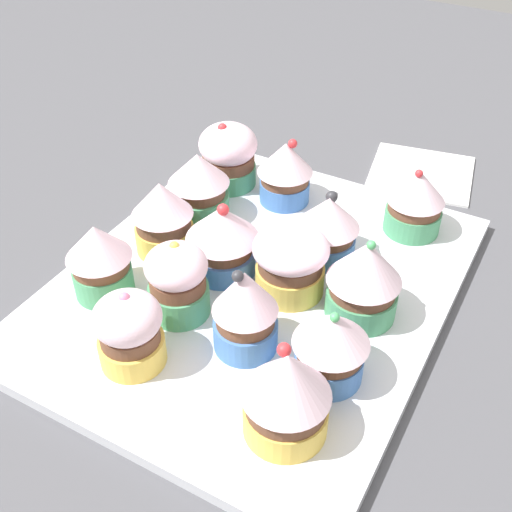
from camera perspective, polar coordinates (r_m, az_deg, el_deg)
The scene contains 18 objects.
ground_plane at distance 60.65cm, azimuth -0.00°, elevation -4.18°, with size 180.00×180.00×3.00cm, color #4C4C51.
baking_tray at distance 59.23cm, azimuth -0.00°, elevation -2.70°, with size 40.06×33.13×1.20cm.
cupcake_0 at distance 70.40cm, azimuth -2.48°, elevation 8.99°, with size 6.34×6.34×7.43cm.
cupcake_1 at distance 65.21cm, azimuth -5.10°, elevation 6.31°, with size 6.23×6.23×7.27cm.
cupcake_2 at distance 60.96cm, azimuth -8.24°, elevation 3.55°, with size 5.84×5.84×7.51cm.
cupcake_3 at distance 56.97cm, azimuth -13.74°, elevation -0.24°, with size 5.74×5.74×7.26cm.
cupcake_4 at distance 67.48cm, azimuth 2.60°, elevation 7.55°, with size 5.84×5.84×7.20cm.
cupcake_5 at distance 57.90cm, azimuth -2.96°, elevation 1.67°, with size 6.68×6.68×7.44cm.
cupcake_6 at distance 54.01cm, azimuth -7.00°, elevation -2.18°, with size 5.30×5.30×7.19cm.
cupcake_7 at distance 50.62cm, azimuth -11.21°, elevation -6.50°, with size 5.39×5.39×6.87cm.
cupcake_8 at distance 59.88cm, azimuth 6.38°, elevation 2.62°, with size 5.98×5.98×7.06cm.
cupcake_9 at distance 55.93cm, azimuth 3.08°, elevation -0.45°, with size 6.73×6.73×6.33cm.
cupcake_10 at distance 50.34cm, azimuth -0.97°, elevation -4.82°, with size 5.28×5.28×8.16cm.
cupcake_11 at distance 64.93cm, azimuth 14.00°, elevation 4.76°, with size 5.67×5.67×7.11cm.
cupcake_12 at distance 53.86cm, azimuth 9.58°, elevation -2.00°, with size 6.32×6.32×7.97cm.
cupcake_13 at distance 48.73cm, azimuth 6.66°, elevation -7.82°, with size 5.91×5.91×6.89cm.
cupcake_14 at distance 44.84cm, azimuth 2.72°, elevation -12.07°, with size 6.32×6.32×8.12cm.
napkin at distance 78.30cm, azimuth 14.48°, elevation 7.24°, with size 10.99×11.54×0.60cm, color white.
Camera 1 is at (38.59, 21.43, 40.09)cm, focal length 45.00 mm.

